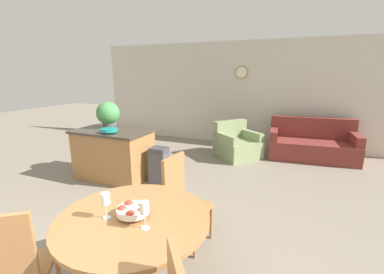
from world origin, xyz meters
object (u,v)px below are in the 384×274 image
(wine_glass_right, at_px, (144,209))
(kitchen_island, at_px, (114,154))
(dining_table, at_px, (135,235))
(teal_bowl, at_px, (109,130))
(dining_chair_far_side, at_px, (182,197))
(trash_bin, at_px, (159,166))
(dining_chair_near_left, at_px, (14,267))
(fruit_bowl, at_px, (133,210))
(potted_plant, at_px, (108,114))
(wine_glass_left, at_px, (105,200))
(armchair, at_px, (237,145))
(couch, at_px, (312,145))

(wine_glass_right, xyz_separation_m, kitchen_island, (-2.07, 2.19, -0.47))
(wine_glass_right, distance_m, kitchen_island, 3.05)
(dining_table, bearing_deg, teal_bowl, 133.63)
(dining_table, distance_m, dining_chair_far_side, 0.85)
(kitchen_island, distance_m, trash_bin, 0.92)
(dining_chair_near_left, height_order, dining_chair_far_side, same)
(wine_glass_right, height_order, teal_bowl, wine_glass_right)
(fruit_bowl, bearing_deg, trash_bin, 114.72)
(dining_chair_far_side, xyz_separation_m, potted_plant, (-2.12, 1.38, 0.62))
(fruit_bowl, relative_size, teal_bowl, 0.91)
(dining_chair_near_left, height_order, wine_glass_left, dining_chair_near_left)
(wine_glass_right, relative_size, teal_bowl, 0.75)
(dining_chair_near_left, xyz_separation_m, potted_plant, (-1.46, 2.81, 0.62))
(fruit_bowl, xyz_separation_m, wine_glass_right, (0.18, -0.10, 0.10))
(armchair, bearing_deg, kitchen_island, 177.73)
(kitchen_island, bearing_deg, wine_glass_left, -51.92)
(wine_glass_right, xyz_separation_m, armchair, (-0.24, 4.22, -0.65))
(dining_chair_far_side, bearing_deg, fruit_bowl, 5.68)
(trash_bin, bearing_deg, dining_chair_near_left, -82.45)
(dining_table, height_order, kitchen_island, kitchen_island)
(dining_chair_far_side, relative_size, kitchen_island, 0.75)
(dining_table, height_order, potted_plant, potted_plant)
(couch, bearing_deg, trash_bin, -139.59)
(dining_chair_near_left, bearing_deg, dining_chair_far_side, 28.11)
(fruit_bowl, distance_m, wine_glass_right, 0.23)
(wine_glass_right, bearing_deg, fruit_bowl, 149.22)
(dining_table, xyz_separation_m, kitchen_island, (-1.89, 2.09, -0.14))
(trash_bin, bearing_deg, dining_table, -65.30)
(dining_chair_far_side, xyz_separation_m, trash_bin, (-1.03, 1.30, -0.22))
(dining_table, relative_size, potted_plant, 2.55)
(kitchen_island, xyz_separation_m, armchair, (1.83, 2.03, -0.17))
(dining_chair_far_side, xyz_separation_m, armchair, (-0.10, 3.27, -0.26))
(potted_plant, bearing_deg, dining_chair_near_left, -62.56)
(wine_glass_left, distance_m, couch, 5.10)
(dining_table, height_order, wine_glass_left, wine_glass_left)
(dining_table, xyz_separation_m, teal_bowl, (-1.79, 1.88, 0.35))
(dining_chair_near_left, xyz_separation_m, wine_glass_left, (0.45, 0.47, 0.39))
(wine_glass_left, relative_size, kitchen_island, 0.16)
(dining_chair_near_left, distance_m, potted_plant, 3.22)
(dining_table, distance_m, dining_chair_near_left, 0.85)
(dining_chair_near_left, relative_size, kitchen_island, 0.75)
(armchair, bearing_deg, dining_chair_far_side, -138.41)
(fruit_bowl, bearing_deg, wine_glass_right, -30.78)
(wine_glass_left, xyz_separation_m, couch, (1.70, 4.76, -0.62))
(wine_glass_right, bearing_deg, teal_bowl, 134.78)
(dining_chair_far_side, bearing_deg, wine_glass_left, -4.64)
(fruit_bowl, relative_size, potted_plant, 0.54)
(kitchen_island, bearing_deg, couch, 37.01)
(wine_glass_right, xyz_separation_m, potted_plant, (-2.26, 2.34, 0.23))
(dining_chair_near_left, xyz_separation_m, teal_bowl, (-1.16, 2.45, 0.41))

